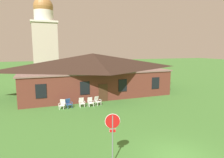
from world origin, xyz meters
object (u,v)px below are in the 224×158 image
stop_sign (113,129)px  lawn_chair_by_porch (62,104)px  lawn_chair_middle (90,102)px  lawn_chair_near_door (68,103)px  lawn_chair_right_end (97,101)px  lawn_chair_left_end (82,102)px

stop_sign → lawn_chair_by_porch: (-1.39, 11.01, -1.49)m
stop_sign → lawn_chair_middle: size_ratio=2.93×
lawn_chair_near_door → lawn_chair_middle: same height
stop_sign → lawn_chair_by_porch: size_ratio=2.93×
stop_sign → lawn_chair_middle: bearing=81.9°
lawn_chair_near_door → lawn_chair_right_end: bearing=-1.9°
lawn_chair_near_door → lawn_chair_middle: bearing=-6.6°
lawn_chair_by_porch → lawn_chair_left_end: bearing=-0.4°
lawn_chair_by_porch → lawn_chair_left_end: same height
lawn_chair_by_porch → lawn_chair_middle: bearing=-3.0°
stop_sign → lawn_chair_middle: stop_sign is taller
lawn_chair_left_end → lawn_chair_right_end: 1.76m
lawn_chair_near_door → lawn_chair_right_end: (3.14, -0.10, 0.00)m
lawn_chair_left_end → stop_sign: bearing=-93.3°
lawn_chair_left_end → lawn_chair_right_end: bearing=0.9°
lawn_chair_right_end → lawn_chair_by_porch: bearing=-179.8°
lawn_chair_by_porch → lawn_chair_right_end: same height
lawn_chair_near_door → lawn_chair_middle: 2.32m
lawn_chair_by_porch → lawn_chair_left_end: size_ratio=1.00×
stop_sign → lawn_chair_right_end: 11.37m
stop_sign → lawn_chair_middle: 11.06m
lawn_chair_near_door → lawn_chair_middle: size_ratio=1.00×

